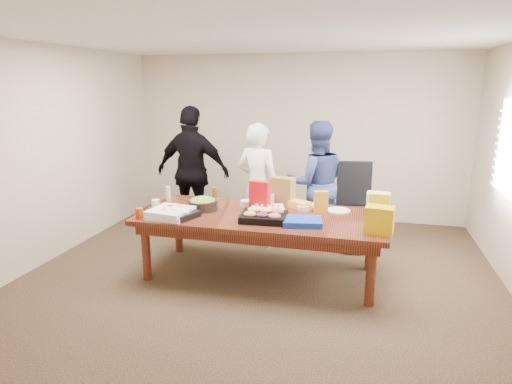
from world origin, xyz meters
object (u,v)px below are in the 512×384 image
(office_chair, at_px, (352,209))
(salad_bowl, at_px, (203,205))
(sheet_cake, at_px, (268,209))
(conference_table, at_px, (261,245))
(person_center, at_px, (258,185))
(person_right, at_px, (316,184))

(office_chair, xyz_separation_m, salad_bowl, (-1.73, -1.10, 0.24))
(office_chair, distance_m, salad_bowl, 2.07)
(office_chair, height_order, sheet_cake, office_chair)
(conference_table, height_order, person_center, person_center)
(salad_bowl, bearing_deg, conference_table, -2.59)
(person_right, xyz_separation_m, sheet_cake, (-0.44, -1.13, -0.09))
(conference_table, distance_m, office_chair, 1.53)
(person_right, relative_size, sheet_cake, 4.63)
(salad_bowl, bearing_deg, person_right, 44.55)
(person_center, height_order, sheet_cake, person_center)
(person_center, bearing_deg, person_right, -145.39)
(person_center, relative_size, salad_bowl, 4.83)
(conference_table, bearing_deg, person_center, 105.78)
(conference_table, xyz_separation_m, person_right, (0.49, 1.24, 0.49))
(conference_table, distance_m, salad_bowl, 0.85)
(office_chair, bearing_deg, salad_bowl, -153.81)
(salad_bowl, bearing_deg, person_center, 64.02)
(office_chair, height_order, salad_bowl, office_chair)
(sheet_cake, xyz_separation_m, salad_bowl, (-0.78, -0.07, 0.02))
(office_chair, xyz_separation_m, person_right, (-0.51, 0.10, 0.30))
(sheet_cake, bearing_deg, person_center, 94.73)
(conference_table, relative_size, office_chair, 2.48)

